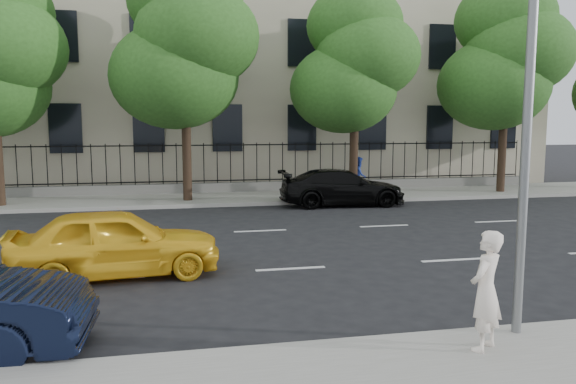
% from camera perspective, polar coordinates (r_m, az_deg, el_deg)
% --- Properties ---
extents(ground, '(120.00, 120.00, 0.00)m').
position_cam_1_polar(ground, '(10.50, 3.12, -11.29)').
color(ground, black).
rests_on(ground, ground).
extents(far_sidewalk, '(60.00, 4.00, 0.15)m').
position_cam_1_polar(far_sidewalk, '(23.99, -5.41, -0.59)').
color(far_sidewalk, gray).
rests_on(far_sidewalk, ground).
extents(lane_markings, '(49.60, 4.62, 0.01)m').
position_cam_1_polar(lane_markings, '(14.98, -1.53, -5.60)').
color(lane_markings, silver).
rests_on(lane_markings, ground).
extents(masonry_building, '(34.60, 12.11, 18.50)m').
position_cam_1_polar(masonry_building, '(33.16, -7.36, 17.06)').
color(masonry_building, beige).
rests_on(masonry_building, ground).
extents(iron_fence, '(30.00, 0.50, 2.20)m').
position_cam_1_polar(iron_fence, '(25.60, -5.84, 1.19)').
color(iron_fence, slate).
rests_on(iron_fence, far_sidewalk).
extents(tree_c, '(5.89, 5.50, 9.80)m').
position_cam_1_polar(tree_c, '(23.20, -10.41, 14.75)').
color(tree_c, '#382619').
rests_on(tree_c, far_sidewalk).
extents(tree_d, '(5.34, 4.94, 8.84)m').
position_cam_1_polar(tree_d, '(24.34, 6.79, 13.10)').
color(tree_d, '#382619').
rests_on(tree_d, far_sidewalk).
extents(tree_e, '(5.71, 5.31, 9.46)m').
position_cam_1_polar(tree_e, '(27.38, 21.21, 12.77)').
color(tree_e, '#382619').
rests_on(tree_e, far_sidewalk).
extents(yellow_taxi, '(4.57, 2.23, 1.50)m').
position_cam_1_polar(yellow_taxi, '(12.59, -17.12, -4.93)').
color(yellow_taxi, yellow).
rests_on(yellow_taxi, ground).
extents(black_sedan, '(5.05, 2.26, 1.44)m').
position_cam_1_polar(black_sedan, '(22.27, 5.52, 0.47)').
color(black_sedan, black).
rests_on(black_sedan, ground).
extents(woman_near, '(0.74, 0.70, 1.70)m').
position_cam_1_polar(woman_near, '(8.36, 19.45, -9.42)').
color(woman_near, white).
rests_on(woman_near, near_sidewalk).
extents(pedestrian_far, '(0.85, 0.95, 1.61)m').
position_cam_1_polar(pedestrian_far, '(24.92, 7.21, 1.72)').
color(pedestrian_far, navy).
rests_on(pedestrian_far, far_sidewalk).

